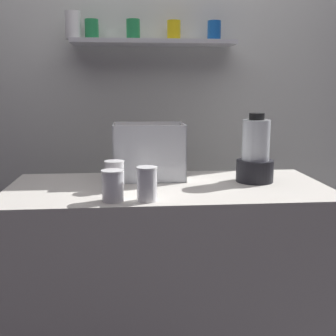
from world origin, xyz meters
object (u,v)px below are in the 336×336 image
carrot_display_bin (149,161)px  juice_cup_carrot_left (115,178)px  juice_cup_carrot_far_left (113,187)px  juice_cup_beet_middle (147,186)px  blender_pitcher (255,155)px

carrot_display_bin → juice_cup_carrot_left: bearing=-125.3°
juice_cup_carrot_far_left → juice_cup_carrot_left: bearing=89.7°
juice_cup_beet_middle → juice_cup_carrot_far_left: bearing=175.8°
juice_cup_carrot_far_left → juice_cup_beet_middle: 0.13m
carrot_display_bin → juice_cup_carrot_left: (-0.16, -0.22, -0.03)m
blender_pitcher → juice_cup_carrot_left: 0.65m
blender_pitcher → juice_cup_carrot_left: size_ratio=2.51×
carrot_display_bin → blender_pitcher: size_ratio=1.06×
blender_pitcher → juice_cup_carrot_far_left: blender_pitcher is taller
carrot_display_bin → juice_cup_carrot_left: 0.27m
juice_cup_carrot_left → juice_cup_beet_middle: bearing=-55.7°
juice_cup_carrot_left → carrot_display_bin: bearing=54.7°
blender_pitcher → juice_cup_beet_middle: blender_pitcher is taller
blender_pitcher → juice_cup_carrot_far_left: 0.70m
juice_cup_carrot_far_left → juice_cup_beet_middle: juice_cup_beet_middle is taller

